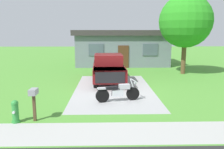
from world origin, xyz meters
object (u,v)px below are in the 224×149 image
Objects in this scene: motorcycle at (118,92)px; mailbox at (34,96)px; shade_tree at (186,21)px; pickup_truck at (108,67)px; fire_hydrant at (15,112)px; neighbor_house at (122,47)px.

mailbox reaches higher than motorcycle.
shade_tree is at bearing 53.02° from motorcycle.
shade_tree reaches higher than pickup_truck.
fire_hydrant is at bearing -133.63° from shade_tree.
mailbox is 0.13× the size of neighbor_house.
motorcycle is 0.38× the size of pickup_truck.
pickup_truck reaches higher than fire_hydrant.
motorcycle reaches higher than fire_hydrant.
mailbox reaches higher than fire_hydrant.
shade_tree reaches higher than neighbor_house.
motorcycle is at bearing -94.42° from neighbor_house.
shade_tree reaches higher than motorcycle.
fire_hydrant is at bearing -115.56° from pickup_truck.
pickup_truck is at bearing 68.42° from mailbox.
fire_hydrant is (-3.55, -7.42, -0.53)m from pickup_truck.
motorcycle is at bearing 33.29° from fire_hydrant.
neighbor_house is (4.35, 15.65, 0.81)m from mailbox.
motorcycle is 0.35× the size of shade_tree.
motorcycle is at bearing -126.98° from shade_tree.
mailbox is at bearing -105.52° from neighbor_house.
pickup_truck reaches higher than mailbox.
pickup_truck is 4.51× the size of mailbox.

